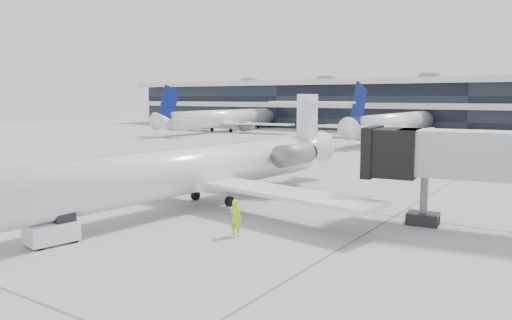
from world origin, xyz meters
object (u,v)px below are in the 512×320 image
Objects in this scene: ramp_worker at (236,218)px; baggage_tug at (53,230)px; regional_jet at (199,168)px; cargo_uld at (75,185)px.

ramp_worker is 9.27m from baggage_tug.
regional_jet is at bearing -35.38° from ramp_worker.
baggage_tug is at bearing -18.02° from cargo_uld.
regional_jet is at bearing 97.68° from baggage_tug.
ramp_worker is at bearing -30.32° from regional_jet.
cargo_uld is at bearing 149.16° from baggage_tug.
ramp_worker is 0.81× the size of cargo_uld.
regional_jet is 13.39× the size of cargo_uld.
cargo_uld is at bearing -6.87° from ramp_worker.
regional_jet is 10.96m from baggage_tug.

